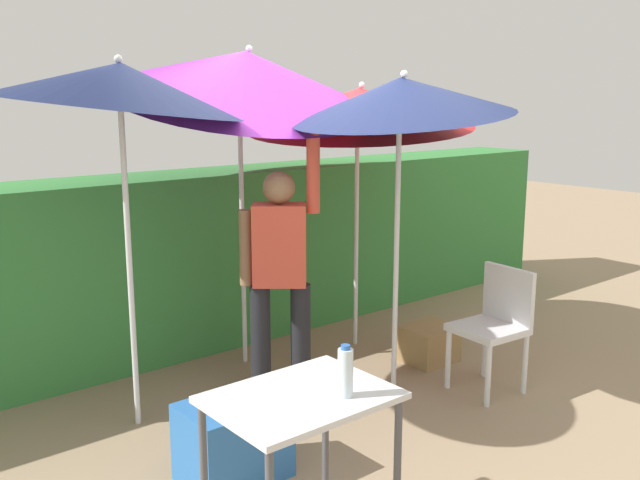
# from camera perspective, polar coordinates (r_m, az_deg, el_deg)

# --- Properties ---
(ground_plane) EXTENTS (24.00, 24.00, 0.00)m
(ground_plane) POSITION_cam_1_polar(r_m,az_deg,el_deg) (5.06, 2.21, -12.83)
(ground_plane) COLOR #9E8466
(hedge_row) EXTENTS (8.00, 0.70, 1.47)m
(hedge_row) POSITION_cam_1_polar(r_m,az_deg,el_deg) (6.15, -8.37, -1.28)
(hedge_row) COLOR #38843D
(hedge_row) RESTS_ON ground_plane
(umbrella_rainbow) EXTENTS (1.54, 1.52, 2.40)m
(umbrella_rainbow) POSITION_cam_1_polar(r_m,az_deg,el_deg) (4.44, -15.90, 11.89)
(umbrella_rainbow) COLOR silver
(umbrella_rainbow) RESTS_ON ground_plane
(umbrella_orange) EXTENTS (2.05, 2.05, 2.70)m
(umbrella_orange) POSITION_cam_1_polar(r_m,az_deg,el_deg) (5.40, -6.15, 13.11)
(umbrella_orange) COLOR silver
(umbrella_orange) RESTS_ON ground_plane
(umbrella_yellow) EXTENTS (1.87, 1.85, 2.29)m
(umbrella_yellow) POSITION_cam_1_polar(r_m,az_deg,el_deg) (5.76, 3.22, 10.59)
(umbrella_yellow) COLOR silver
(umbrella_yellow) RESTS_ON ground_plane
(umbrella_navy) EXTENTS (1.51, 1.49, 2.31)m
(umbrella_navy) POSITION_cam_1_polar(r_m,az_deg,el_deg) (4.75, 6.62, 11.34)
(umbrella_navy) COLOR silver
(umbrella_navy) RESTS_ON ground_plane
(person_vendor) EXTENTS (0.48, 0.42, 1.88)m
(person_vendor) POSITION_cam_1_polar(r_m,az_deg,el_deg) (4.83, -3.26, -2.30)
(person_vendor) COLOR black
(person_vendor) RESTS_ON ground_plane
(chair_plastic) EXTENTS (0.47, 0.47, 0.89)m
(chair_plastic) POSITION_cam_1_polar(r_m,az_deg,el_deg) (5.23, 13.97, -6.38)
(chair_plastic) COLOR silver
(chair_plastic) RESTS_ON ground_plane
(cooler_box) EXTENTS (0.56, 0.41, 0.45)m
(cooler_box) POSITION_cam_1_polar(r_m,az_deg,el_deg) (4.08, -7.02, -15.78)
(cooler_box) COLOR #2D6BB7
(cooler_box) RESTS_ON ground_plane
(crate_cardboard) EXTENTS (0.41, 0.34, 0.29)m
(crate_cardboard) POSITION_cam_1_polar(r_m,az_deg,el_deg) (5.77, 8.79, -8.28)
(crate_cardboard) COLOR #9E7A4C
(crate_cardboard) RESTS_ON ground_plane
(folding_table) EXTENTS (0.80, 0.60, 0.78)m
(folding_table) POSITION_cam_1_polar(r_m,az_deg,el_deg) (3.27, -1.53, -13.94)
(folding_table) COLOR #4C4C51
(folding_table) RESTS_ON ground_plane
(bottle_water) EXTENTS (0.07, 0.07, 0.24)m
(bottle_water) POSITION_cam_1_polar(r_m,az_deg,el_deg) (3.17, 2.07, -10.62)
(bottle_water) COLOR silver
(bottle_water) RESTS_ON folding_table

